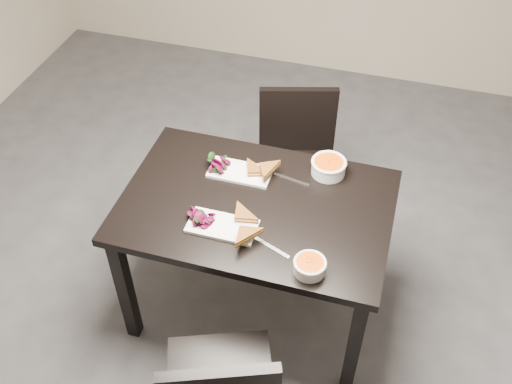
% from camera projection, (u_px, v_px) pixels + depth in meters
% --- Properties ---
extents(ground, '(5.00, 5.00, 0.00)m').
position_uv_depth(ground, '(277.00, 331.00, 3.01)').
color(ground, '#47474C').
rests_on(ground, ground).
extents(table, '(1.20, 0.80, 0.75)m').
position_uv_depth(table, '(256.00, 219.00, 2.68)').
color(table, black).
rests_on(table, ground).
extents(chair_far, '(0.52, 0.52, 0.85)m').
position_uv_depth(chair_far, '(297.00, 156.00, 3.25)').
color(chair_far, black).
rests_on(chair_far, ground).
extents(plate_near, '(0.29, 0.15, 0.01)m').
position_uv_depth(plate_near, '(222.00, 226.00, 2.50)').
color(plate_near, white).
rests_on(plate_near, table).
extents(sandwich_near, '(0.17, 0.14, 0.05)m').
position_uv_depth(sandwich_near, '(238.00, 222.00, 2.48)').
color(sandwich_near, '#9C5D20').
rests_on(sandwich_near, plate_near).
extents(salad_near, '(0.09, 0.08, 0.04)m').
position_uv_depth(salad_near, '(200.00, 217.00, 2.51)').
color(salad_near, black).
rests_on(salad_near, plate_near).
extents(soup_bowl_near, '(0.13, 0.13, 0.06)m').
position_uv_depth(soup_bowl_near, '(310.00, 266.00, 2.32)').
color(soup_bowl_near, white).
rests_on(soup_bowl_near, table).
extents(cutlery_near, '(0.17, 0.08, 0.00)m').
position_uv_depth(cutlery_near, '(272.00, 247.00, 2.43)').
color(cutlery_near, silver).
rests_on(cutlery_near, table).
extents(plate_far, '(0.29, 0.15, 0.01)m').
position_uv_depth(plate_far, '(240.00, 172.00, 2.75)').
color(plate_far, white).
rests_on(plate_far, table).
extents(sandwich_far, '(0.17, 0.15, 0.05)m').
position_uv_depth(sandwich_far, '(253.00, 172.00, 2.71)').
color(sandwich_far, '#9C5D20').
rests_on(sandwich_far, plate_far).
extents(salad_far, '(0.09, 0.08, 0.04)m').
position_uv_depth(salad_far, '(220.00, 164.00, 2.75)').
color(salad_far, black).
rests_on(salad_far, plate_far).
extents(soup_bowl_far, '(0.17, 0.17, 0.07)m').
position_uv_depth(soup_bowl_far, '(329.00, 166.00, 2.73)').
color(soup_bowl_far, white).
rests_on(soup_bowl_far, table).
extents(cutlery_far, '(0.18, 0.05, 0.00)m').
position_uv_depth(cutlery_far, '(291.00, 179.00, 2.72)').
color(cutlery_far, silver).
rests_on(cutlery_far, table).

